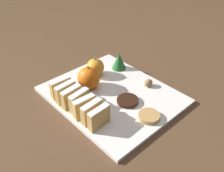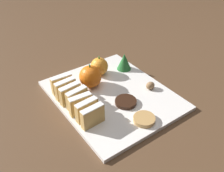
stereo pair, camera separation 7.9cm
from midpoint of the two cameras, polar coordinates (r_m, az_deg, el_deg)
ground_plane at (r=0.82m, az=2.77°, el=-2.49°), size 6.00×6.00×0.00m
serving_platter at (r=0.81m, az=2.79°, el=-2.16°), size 0.34×0.41×0.01m
stollen_slice_front at (r=0.68m, az=-1.13°, el=-7.04°), size 0.07×0.02×0.06m
stollen_slice_second at (r=0.70m, az=-2.57°, el=-5.62°), size 0.07×0.02×0.06m
stollen_slice_third at (r=0.72m, az=-4.08°, el=-4.35°), size 0.07×0.02×0.06m
stollen_slice_fourth at (r=0.74m, az=-5.01°, el=-2.93°), size 0.07×0.03×0.06m
stollen_slice_fifth at (r=0.76m, az=-6.61°, el=-1.89°), size 0.07×0.02×0.06m
stollen_slice_sixth at (r=0.78m, az=-7.75°, el=-0.76°), size 0.07×0.02×0.06m
stollen_slice_back at (r=0.81m, az=-8.65°, el=0.38°), size 0.07×0.02×0.06m
orange_near at (r=0.82m, az=-2.24°, el=2.09°), size 0.07×0.07×0.08m
orange_far at (r=0.89m, az=-0.37°, el=4.44°), size 0.06×0.06×0.07m
walnut at (r=0.84m, az=11.43°, el=0.01°), size 0.03×0.03×0.03m
chocolate_cookie at (r=0.77m, az=6.11°, el=-3.72°), size 0.07×0.07×0.01m
gingerbread_cookie at (r=0.72m, az=10.79°, el=-7.45°), size 0.06×0.06×0.01m
evergreen_sprig at (r=0.92m, az=5.27°, el=5.52°), size 0.05×0.05×0.06m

